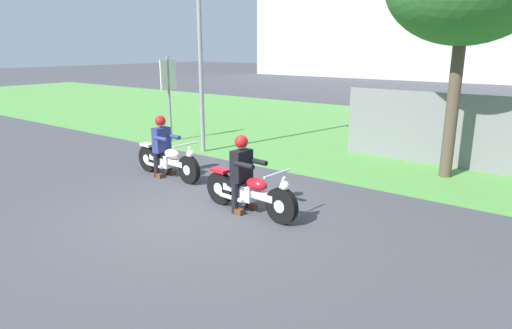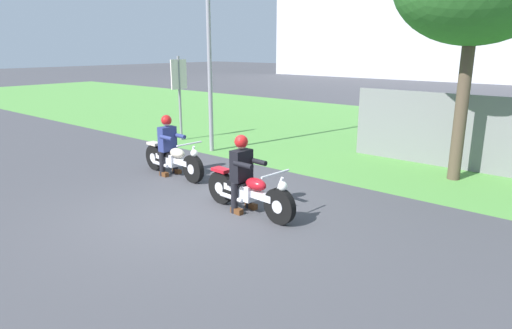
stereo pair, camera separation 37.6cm
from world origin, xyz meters
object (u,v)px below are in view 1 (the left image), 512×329
object	(u,v)px
rider_follow	(162,141)
motorcycle_follow	(168,161)
streetlight_pole	(202,13)
motorcycle_lead	(249,192)
sign_banner	(169,85)
rider_lead	(242,167)

from	to	relation	value
rider_follow	motorcycle_follow	bearing A→B (deg)	-0.87
rider_follow	streetlight_pole	bearing A→B (deg)	114.89
motorcycle_lead	streetlight_pole	world-z (taller)	streetlight_pole
rider_follow	streetlight_pole	size ratio (longest dim) A/B	0.23
motorcycle_lead	sign_banner	bearing A→B (deg)	153.72
motorcycle_lead	sign_banner	size ratio (longest dim) A/B	0.80
streetlight_pole	motorcycle_follow	bearing A→B (deg)	-65.84
streetlight_pole	sign_banner	xyz separation A→B (m)	(-1.95, 0.45, -1.99)
rider_lead	streetlight_pole	size ratio (longest dim) A/B	0.23
sign_banner	rider_lead	bearing A→B (deg)	-31.01
rider_follow	streetlight_pole	world-z (taller)	streetlight_pole
streetlight_pole	sign_banner	size ratio (longest dim) A/B	2.30
motorcycle_follow	sign_banner	world-z (taller)	sign_banner
sign_banner	streetlight_pole	bearing A→B (deg)	-13.01
rider_lead	sign_banner	bearing A→B (deg)	153.10
motorcycle_follow	rider_follow	size ratio (longest dim) A/B	1.51
motorcycle_lead	rider_lead	xyz separation A→B (m)	(-0.17, 0.01, 0.43)
rider_lead	motorcycle_follow	distance (m)	2.81
motorcycle_follow	streetlight_pole	world-z (taller)	streetlight_pole
motorcycle_lead	rider_lead	distance (m)	0.46
motorcycle_lead	motorcycle_follow	world-z (taller)	motorcycle_lead
motorcycle_lead	sign_banner	world-z (taller)	sign_banner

